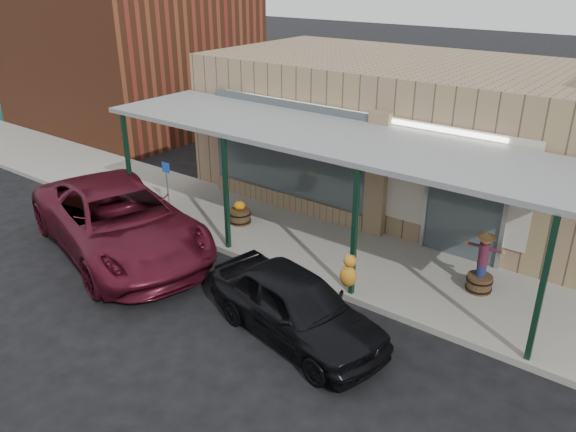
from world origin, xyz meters
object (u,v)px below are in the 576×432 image
Objects in this scene: handicap_sign at (167,180)px; barrel_scarecrow at (481,271)px; car_maroon at (119,221)px; parked_sedan at (296,305)px; barrel_pumpkin at (240,215)px.

barrel_scarecrow is at bearing 6.92° from handicap_sign.
car_maroon reaches higher than barrel_scarecrow.
barrel_scarecrow is 0.33× the size of parked_sedan.
barrel_pumpkin is at bearing 13.90° from handicap_sign.
handicap_sign is 6.90m from parked_sedan.
parked_sedan is (4.16, -3.05, 0.29)m from barrel_pumpkin.
handicap_sign is (-8.75, -1.04, 0.45)m from barrel_scarecrow.
barrel_pumpkin is 3.24m from car_maroon.
parked_sedan is (6.42, -2.50, -0.39)m from handicap_sign.
barrel_scarecrow is 0.23× the size of car_maroon.
car_maroon is at bearing 99.82° from parked_sedan.
barrel_pumpkin is 0.16× the size of parked_sedan.
parked_sedan is at bearing -136.28° from barrel_scarecrow.
car_maroon is (-7.92, -3.36, 0.23)m from barrel_scarecrow.
car_maroon is (-5.58, 0.18, 0.18)m from parked_sedan.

